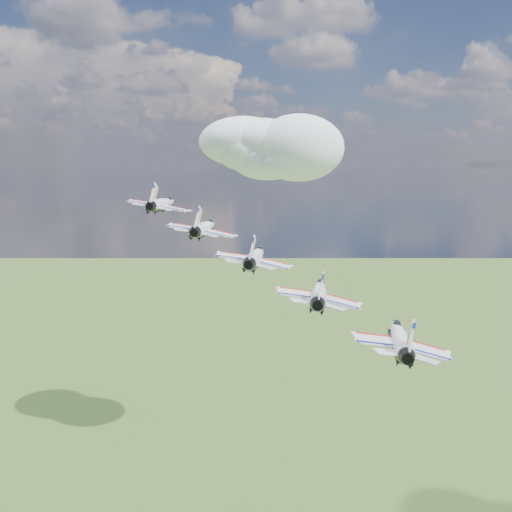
{
  "coord_description": "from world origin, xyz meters",
  "views": [
    {
      "loc": [
        0.42,
        -75.7,
        162.34
      ],
      "look_at": [
        5.83,
        2.48,
        149.75
      ],
      "focal_mm": 40.0,
      "sensor_mm": 36.0,
      "label": 1
    }
  ],
  "objects_px": {
    "jet_4": "(400,337)",
    "jet_0": "(163,203)",
    "jet_1": "(205,227)",
    "jet_2": "(256,256)",
    "jet_3": "(319,292)"
  },
  "relations": [
    {
      "from": "jet_0",
      "to": "jet_4",
      "type": "bearing_deg",
      "value": -41.31
    },
    {
      "from": "jet_2",
      "to": "jet_0",
      "type": "bearing_deg",
      "value": 138.69
    },
    {
      "from": "jet_1",
      "to": "jet_0",
      "type": "bearing_deg",
      "value": 138.69
    },
    {
      "from": "jet_0",
      "to": "jet_1",
      "type": "xyz_separation_m",
      "value": [
        7.23,
        -9.58,
        -3.05
      ]
    },
    {
      "from": "jet_3",
      "to": "jet_4",
      "type": "distance_m",
      "value": 12.39
    },
    {
      "from": "jet_1",
      "to": "jet_2",
      "type": "xyz_separation_m",
      "value": [
        7.23,
        -9.58,
        -3.05
      ]
    },
    {
      "from": "jet_0",
      "to": "jet_4",
      "type": "distance_m",
      "value": 49.55
    },
    {
      "from": "jet_2",
      "to": "jet_4",
      "type": "xyz_separation_m",
      "value": [
        14.46,
        -19.17,
        -6.1
      ]
    },
    {
      "from": "jet_4",
      "to": "jet_0",
      "type": "bearing_deg",
      "value": 138.69
    },
    {
      "from": "jet_1",
      "to": "jet_2",
      "type": "relative_size",
      "value": 1.0
    },
    {
      "from": "jet_4",
      "to": "jet_1",
      "type": "bearing_deg",
      "value": 138.69
    },
    {
      "from": "jet_0",
      "to": "jet_1",
      "type": "relative_size",
      "value": 1.0
    },
    {
      "from": "jet_3",
      "to": "jet_2",
      "type": "bearing_deg",
      "value": 138.69
    },
    {
      "from": "jet_2",
      "to": "jet_3",
      "type": "bearing_deg",
      "value": -41.31
    },
    {
      "from": "jet_0",
      "to": "jet_2",
      "type": "height_order",
      "value": "jet_0"
    }
  ]
}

